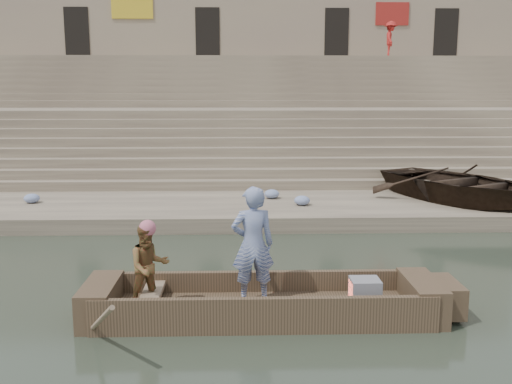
{
  "coord_description": "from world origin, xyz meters",
  "views": [
    {
      "loc": [
        -0.34,
        -7.88,
        3.58
      ],
      "look_at": [
        0.02,
        4.2,
        1.4
      ],
      "focal_mm": 40.06,
      "sensor_mm": 36.0,
      "label": 1
    }
  ],
  "objects_px": {
    "standing_man": "(253,245)",
    "television": "(364,291)",
    "rowing_man": "(149,266)",
    "beached_rowboat": "(459,183)",
    "pedestrian": "(391,39)",
    "main_rowboat": "(263,311)"
  },
  "relations": [
    {
      "from": "standing_man",
      "to": "television",
      "type": "bearing_deg",
      "value": 167.37
    },
    {
      "from": "rowing_man",
      "to": "beached_rowboat",
      "type": "height_order",
      "value": "rowing_man"
    },
    {
      "from": "standing_man",
      "to": "pedestrian",
      "type": "height_order",
      "value": "pedestrian"
    },
    {
      "from": "television",
      "to": "pedestrian",
      "type": "xyz_separation_m",
      "value": [
        5.73,
        20.99,
        5.66
      ]
    },
    {
      "from": "television",
      "to": "pedestrian",
      "type": "height_order",
      "value": "pedestrian"
    },
    {
      "from": "television",
      "to": "standing_man",
      "type": "bearing_deg",
      "value": 175.22
    },
    {
      "from": "pedestrian",
      "to": "rowing_man",
      "type": "bearing_deg",
      "value": 171.09
    },
    {
      "from": "main_rowboat",
      "to": "standing_man",
      "type": "xyz_separation_m",
      "value": [
        -0.15,
        0.15,
        1.05
      ]
    },
    {
      "from": "beached_rowboat",
      "to": "standing_man",
      "type": "bearing_deg",
      "value": -159.66
    },
    {
      "from": "pedestrian",
      "to": "main_rowboat",
      "type": "bearing_deg",
      "value": 175.19
    },
    {
      "from": "main_rowboat",
      "to": "beached_rowboat",
      "type": "distance_m",
      "value": 9.51
    },
    {
      "from": "standing_man",
      "to": "pedestrian",
      "type": "xyz_separation_m",
      "value": [
        7.5,
        20.85,
        4.92
      ]
    },
    {
      "from": "rowing_man",
      "to": "beached_rowboat",
      "type": "relative_size",
      "value": 0.26
    },
    {
      "from": "main_rowboat",
      "to": "beached_rowboat",
      "type": "relative_size",
      "value": 0.99
    },
    {
      "from": "rowing_man",
      "to": "pedestrian",
      "type": "height_order",
      "value": "pedestrian"
    },
    {
      "from": "rowing_man",
      "to": "beached_rowboat",
      "type": "bearing_deg",
      "value": 20.58
    },
    {
      "from": "main_rowboat",
      "to": "television",
      "type": "relative_size",
      "value": 10.87
    },
    {
      "from": "television",
      "to": "beached_rowboat",
      "type": "distance_m",
      "value": 8.57
    },
    {
      "from": "standing_man",
      "to": "beached_rowboat",
      "type": "height_order",
      "value": "standing_man"
    },
    {
      "from": "television",
      "to": "beached_rowboat",
      "type": "relative_size",
      "value": 0.09
    },
    {
      "from": "rowing_man",
      "to": "pedestrian",
      "type": "relative_size",
      "value": 0.76
    },
    {
      "from": "rowing_man",
      "to": "pedestrian",
      "type": "xyz_separation_m",
      "value": [
        9.12,
        21.06,
        5.19
      ]
    }
  ]
}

